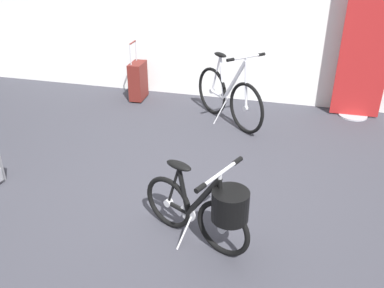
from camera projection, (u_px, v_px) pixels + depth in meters
The scene contains 6 objects.
ground_plane at pixel (174, 211), 3.38m from camera, with size 8.17×8.17×0.00m, color #38383F.
back_wall at pixel (237, 1), 5.23m from camera, with size 8.17×0.10×2.72m, color white.
floor_banner_stand at pixel (365, 55), 4.85m from camera, with size 0.60×0.36×1.81m.
folding_bike_foreground at pixel (209, 208), 2.84m from camera, with size 0.91×0.54×0.69m.
display_bike_left at pixel (228, 96), 4.89m from camera, with size 1.00×0.93×0.93m.
rolling_suitcase at pixel (138, 80), 5.66m from camera, with size 0.20×0.37×0.83m.
Camera 1 is at (0.87, -2.61, 2.05)m, focal length 37.01 mm.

